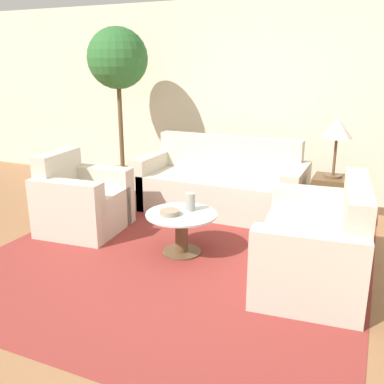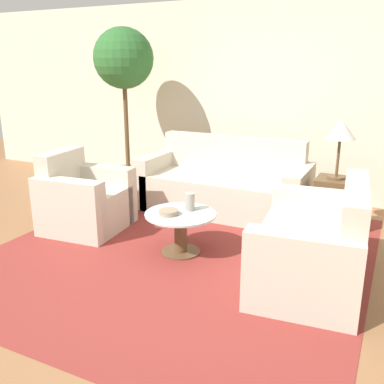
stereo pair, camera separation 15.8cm
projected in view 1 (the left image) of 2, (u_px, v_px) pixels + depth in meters
The scene contains 12 objects.
ground_plane at pixel (149, 283), 3.60m from camera, with size 14.00×14.00×0.00m, color #8E603D.
wall_back at pixel (253, 99), 5.83m from camera, with size 10.00×0.06×2.60m.
rug at pixel (182, 252), 4.17m from camera, with size 3.45×3.59×0.01m.
sofa_main at pixel (221, 187), 5.33m from camera, with size 2.06×0.86×0.89m.
armchair at pixel (80, 203), 4.68m from camera, with size 0.86×0.91×0.86m.
loveseat at pixel (320, 247), 3.57m from camera, with size 0.94×1.43×0.87m.
coffee_table at pixel (181, 227), 4.09m from camera, with size 0.68×0.68×0.41m.
side_table at pixel (330, 203), 4.70m from camera, with size 0.40×0.40×0.59m.
table_lamp at pixel (337, 130), 4.47m from camera, with size 0.31×0.31×0.63m.
potted_plant at pixel (118, 67), 5.63m from camera, with size 0.80×0.80×2.23m.
vase at pixel (190, 202), 4.11m from camera, with size 0.10×0.10×0.17m.
bowl at pixel (170, 213), 4.00m from camera, with size 0.18×0.18×0.05m.
Camera 1 is at (1.63, -2.81, 1.77)m, focal length 40.00 mm.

